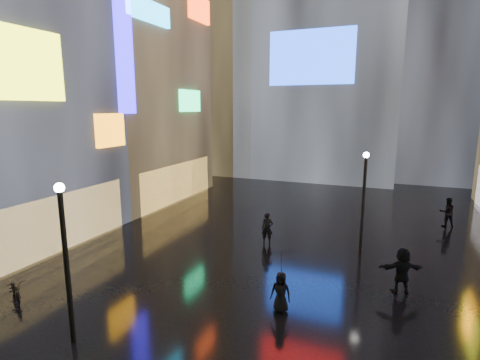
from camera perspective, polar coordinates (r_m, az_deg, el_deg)
The scene contains 12 objects.
ground at distance 21.17m, azimuth 8.33°, elevation -9.52°, with size 140.00×140.00×0.00m, color black.
building_left_far at distance 32.83m, azimuth -17.59°, elevation 16.79°, with size 10.28×12.00×22.00m.
tower_flank_right at distance 46.52m, azimuth 29.33°, elevation 21.58°, with size 12.00×12.00×34.00m, color black.
tower_flank_left at distance 45.65m, azimuth -2.13°, elevation 18.04°, with size 10.00×10.00×26.00m, color black.
lamp_near at distance 12.80m, azimuth -25.04°, elevation -10.33°, with size 0.30×0.30×5.20m.
lamp_far at distance 20.04m, azimuth 18.32°, elevation -2.35°, with size 0.30×0.30×5.20m.
pedestrian_4 at distance 14.29m, azimuth 6.23°, elevation -16.64°, with size 0.74×0.48×1.52m, color black.
pedestrian_5 at distance 16.74m, azimuth 23.45°, elevation -12.54°, with size 1.76×0.56×1.89m, color black.
pedestrian_6 at distance 20.70m, azimuth 4.17°, elevation -7.38°, with size 0.63×0.41×1.73m, color black.
pedestrian_7 at distance 26.88m, azimuth 29.03°, elevation -4.30°, with size 0.90×0.70×1.86m, color black.
umbrella_2 at distance 13.77m, azimuth 6.33°, elevation -12.18°, with size 0.97×0.99×0.89m, color black.
bicycle at distance 17.47m, azimuth -31.04°, elevation -14.06°, with size 0.58×1.66×0.87m, color black.
Camera 1 is at (4.62, 0.70, 7.36)m, focal length 28.00 mm.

